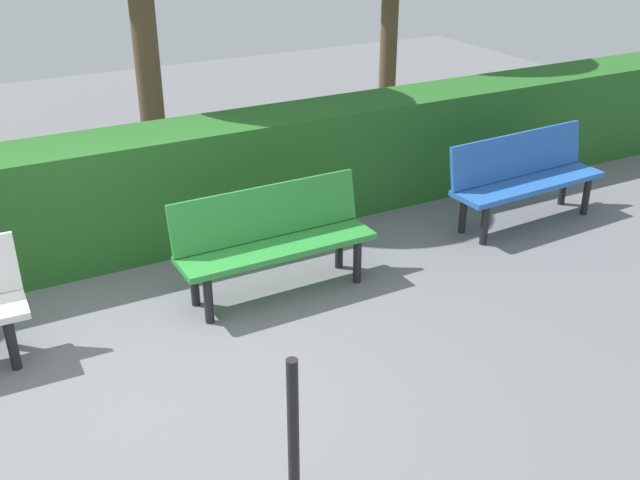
% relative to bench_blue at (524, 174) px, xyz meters
% --- Properties ---
extents(ground_plane, '(18.26, 18.26, 0.00)m').
position_rel_bench_blue_xyz_m(ground_plane, '(3.99, 0.83, -0.48)').
color(ground_plane, slate).
extents(bench_blue, '(1.67, 0.53, 0.86)m').
position_rel_bench_blue_xyz_m(bench_blue, '(0.00, 0.00, 0.00)').
color(bench_blue, blue).
rests_on(bench_blue, ground_plane).
extents(bench_green, '(1.62, 0.48, 0.86)m').
position_rel_bench_blue_xyz_m(bench_green, '(2.72, 0.11, -0.00)').
color(bench_green, '#2D8C38').
rests_on(bench_green, ground_plane).
extents(hedge_row, '(14.26, 0.70, 1.07)m').
position_rel_bench_blue_xyz_m(hedge_row, '(2.77, -1.16, 0.05)').
color(hedge_row, '#266023').
rests_on(hedge_row, ground_plane).
extents(railing_post_mid, '(0.06, 0.06, 1.00)m').
position_rel_bench_blue_xyz_m(railing_post_mid, '(3.68, 2.38, 0.02)').
color(railing_post_mid, black).
rests_on(railing_post_mid, ground_plane).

